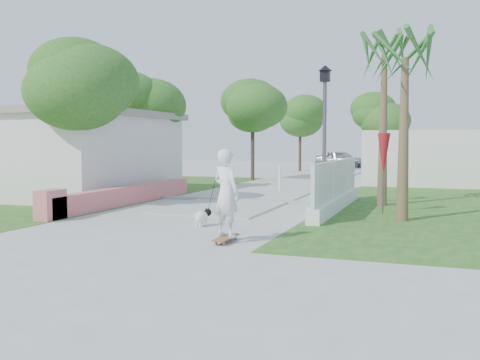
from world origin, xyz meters
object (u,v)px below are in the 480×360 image
at_px(skateboarder, 213,197).
at_px(dog, 202,216).
at_px(bollard, 280,178).
at_px(patio_umbrella, 384,155).
at_px(parked_car, 341,159).
at_px(street_lamp, 324,130).

distance_m(skateboarder, dog, 1.34).
bearing_deg(bollard, patio_umbrella, -50.09).
bearing_deg(patio_umbrella, dog, -135.38).
bearing_deg(parked_car, skateboarder, -167.04).
height_order(patio_umbrella, parked_car, patio_umbrella).
distance_m(bollard, skateboarder, 10.45).
height_order(street_lamp, dog, street_lamp).
distance_m(patio_umbrella, dog, 5.71).
height_order(street_lamp, bollard, street_lamp).
xyz_separation_m(skateboarder, parked_car, (-2.45, 32.74, -0.13)).
bearing_deg(dog, parked_car, 113.16).
bearing_deg(skateboarder, dog, -30.13).
distance_m(street_lamp, dog, 5.72).
bearing_deg(street_lamp, patio_umbrella, -27.76).
bearing_deg(dog, patio_umbrella, 64.60).
bearing_deg(parked_car, patio_umbrella, -159.79).
height_order(bollard, parked_car, parked_car).
xyz_separation_m(street_lamp, patio_umbrella, (1.90, -1.00, -0.74)).
xyz_separation_m(bollard, patio_umbrella, (4.60, -5.50, 1.10)).
bearing_deg(patio_umbrella, street_lamp, 152.24).
height_order(street_lamp, patio_umbrella, street_lamp).
height_order(patio_umbrella, skateboarder, patio_umbrella).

